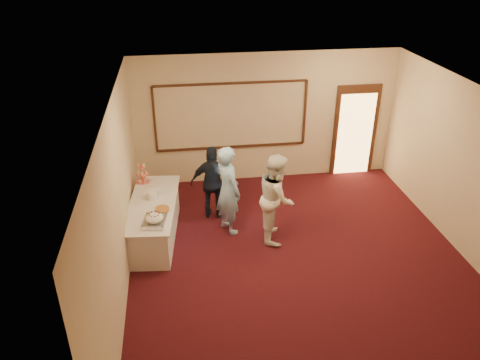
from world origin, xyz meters
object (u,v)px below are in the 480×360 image
at_px(buffet_table, 154,220).
at_px(man, 228,190).
at_px(tart, 162,210).
at_px(woman, 277,197).
at_px(guest, 213,183).
at_px(cupcake_stand, 142,174).
at_px(pavlova_tray, 155,219).
at_px(plate_stack_a, 152,195).
at_px(plate_stack_b, 159,192).

bearing_deg(buffet_table, man, 2.51).
distance_m(buffet_table, tart, 0.56).
height_order(woman, guest, woman).
distance_m(cupcake_stand, woman, 2.78).
relative_size(cupcake_stand, tart, 1.46).
bearing_deg(buffet_table, pavlova_tray, -85.04).
distance_m(plate_stack_a, woman, 2.34).
relative_size(buffet_table, plate_stack_a, 11.41).
distance_m(buffet_table, guest, 1.40).
height_order(plate_stack_b, woman, woman).
xyz_separation_m(plate_stack_a, man, (1.43, -0.08, 0.04)).
height_order(pavlova_tray, plate_stack_b, pavlova_tray).
bearing_deg(woman, plate_stack_a, 87.79).
bearing_deg(tart, plate_stack_a, 111.91).
height_order(man, guest, man).
relative_size(buffet_table, pavlova_tray, 4.04).
bearing_deg(plate_stack_b, woman, -14.78).
height_order(pavlova_tray, woman, woman).
bearing_deg(guest, plate_stack_b, 27.25).
distance_m(tart, guest, 1.38).
xyz_separation_m(cupcake_stand, tart, (0.39, -1.22, -0.13)).
bearing_deg(cupcake_stand, pavlova_tray, -80.52).
xyz_separation_m(buffet_table, tart, (0.19, -0.32, 0.41)).
height_order(pavlova_tray, plate_stack_a, pavlova_tray).
bearing_deg(tart, cupcake_stand, 107.92).
xyz_separation_m(pavlova_tray, plate_stack_b, (0.06, 0.99, -0.01)).
relative_size(cupcake_stand, plate_stack_b, 2.46).
bearing_deg(buffet_table, cupcake_stand, 103.00).
relative_size(tart, woman, 0.17).
bearing_deg(woman, tart, 99.23).
height_order(pavlova_tray, guest, guest).
bearing_deg(guest, cupcake_stand, -1.36).
bearing_deg(plate_stack_a, cupcake_stand, 105.40).
relative_size(buffet_table, tart, 7.55).
bearing_deg(pavlova_tray, buffet_table, 94.96).
bearing_deg(cupcake_stand, guest, -11.62).
height_order(cupcake_stand, plate_stack_a, cupcake_stand).
relative_size(pavlova_tray, woman, 0.33).
bearing_deg(plate_stack_b, buffet_table, -114.26).
bearing_deg(woman, man, 76.15).
xyz_separation_m(plate_stack_a, guest, (1.20, 0.47, -0.07)).
height_order(plate_stack_b, man, man).
xyz_separation_m(plate_stack_b, man, (1.31, -0.22, 0.05)).
height_order(buffet_table, guest, guest).
distance_m(cupcake_stand, plate_stack_b, 0.71).
xyz_separation_m(cupcake_stand, man, (1.64, -0.83, -0.03)).
xyz_separation_m(pavlova_tray, plate_stack_a, (-0.06, 0.85, 0.00)).
distance_m(cupcake_stand, tart, 1.29).
distance_m(plate_stack_b, woman, 2.25).
height_order(buffet_table, plate_stack_a, plate_stack_a).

